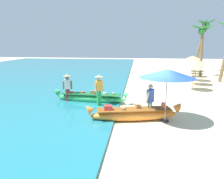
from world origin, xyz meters
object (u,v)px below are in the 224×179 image
(boat_orange_foreground, at_px, (134,114))
(palm_tree_leaning_seaward, at_px, (205,28))
(person_vendor_hatted, at_px, (99,88))
(patio_umbrella_large, at_px, (167,74))
(boat_green_midground, at_px, (91,98))
(person_tourist_customer, at_px, (150,100))
(palm_tree_tall_inland, at_px, (202,33))
(person_vendor_assistant, at_px, (67,86))

(boat_orange_foreground, height_order, palm_tree_leaning_seaward, palm_tree_leaning_seaward)
(person_vendor_hatted, bearing_deg, patio_umbrella_large, -29.44)
(person_vendor_hatted, bearing_deg, boat_orange_foreground, -43.91)
(boat_green_midground, relative_size, person_tourist_customer, 2.75)
(patio_umbrella_large, xyz_separation_m, palm_tree_leaning_seaward, (6.46, 18.48, 2.99))
(boat_orange_foreground, distance_m, person_vendor_hatted, 2.80)
(boat_green_midground, xyz_separation_m, palm_tree_tall_inland, (9.08, 11.53, 4.15))
(person_vendor_hatted, xyz_separation_m, palm_tree_tall_inland, (8.44, 12.37, 3.40))
(boat_orange_foreground, distance_m, boat_green_midground, 3.75)
(person_tourist_customer, bearing_deg, person_vendor_hatted, 150.20)
(patio_umbrella_large, bearing_deg, person_vendor_hatted, 150.56)
(person_vendor_assistant, distance_m, palm_tree_leaning_seaward, 20.19)
(person_vendor_hatted, relative_size, palm_tree_tall_inland, 0.33)
(patio_umbrella_large, xyz_separation_m, palm_tree_tall_inland, (5.12, 14.25, 2.28))
(person_tourist_customer, xyz_separation_m, person_vendor_assistant, (-4.67, 2.28, 0.07))
(boat_green_midground, height_order, patio_umbrella_large, patio_umbrella_large)
(boat_green_midground, relative_size, patio_umbrella_large, 1.86)
(person_tourist_customer, relative_size, person_vendor_assistant, 0.96)
(boat_green_midground, bearing_deg, person_tourist_customer, -35.67)
(palm_tree_tall_inland, bearing_deg, person_vendor_assistant, -131.97)
(person_vendor_assistant, bearing_deg, palm_tree_leaning_seaward, 53.36)
(person_vendor_hatted, distance_m, person_tourist_customer, 3.07)
(person_tourist_customer, relative_size, palm_tree_leaning_seaward, 0.26)
(person_vendor_hatted, xyz_separation_m, palm_tree_leaning_seaward, (9.78, 16.61, 4.11))
(boat_orange_foreground, relative_size, patio_umbrella_large, 1.78)
(palm_tree_leaning_seaward, bearing_deg, person_tourist_customer, -111.44)
(boat_green_midground, relative_size, palm_tree_tall_inland, 0.82)
(person_tourist_customer, height_order, palm_tree_leaning_seaward, palm_tree_leaning_seaward)
(boat_orange_foreground, distance_m, patio_umbrella_large, 2.32)
(boat_orange_foreground, bearing_deg, palm_tree_leaning_seaward, 67.01)
(person_vendor_hatted, bearing_deg, palm_tree_leaning_seaward, 59.50)
(boat_green_midground, distance_m, person_tourist_customer, 4.11)
(boat_green_midground, bearing_deg, palm_tree_leaning_seaward, 56.52)
(person_vendor_hatted, distance_m, palm_tree_tall_inland, 15.36)
(person_tourist_customer, bearing_deg, person_vendor_assistant, 153.99)
(boat_green_midground, distance_m, patio_umbrella_large, 5.16)
(person_vendor_hatted, relative_size, patio_umbrella_large, 0.75)
(boat_green_midground, bearing_deg, person_vendor_assistant, -176.22)
(person_vendor_assistant, bearing_deg, person_tourist_customer, -26.01)
(person_vendor_hatted, height_order, person_tourist_customer, person_vendor_hatted)
(person_vendor_assistant, xyz_separation_m, palm_tree_leaning_seaward, (11.79, 15.85, 4.18))
(person_vendor_assistant, height_order, patio_umbrella_large, patio_umbrella_large)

